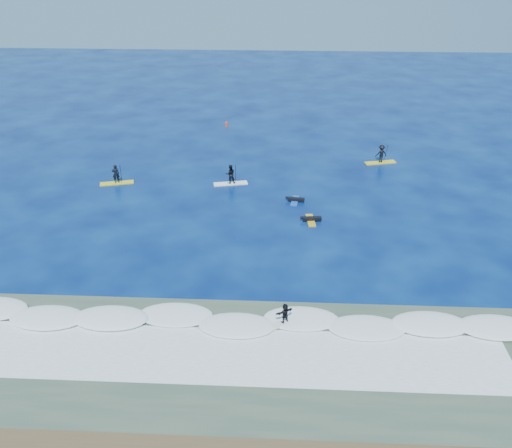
{
  "coord_description": "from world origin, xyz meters",
  "views": [
    {
      "loc": [
        3.63,
        -38.69,
        22.03
      ],
      "look_at": [
        1.54,
        2.45,
        0.6
      ],
      "focal_mm": 40.0,
      "sensor_mm": 36.0,
      "label": 1
    }
  ],
  "objects_px": {
    "sup_paddler_left": "(116,177)",
    "wave_surfer": "(285,314)",
    "sup_paddler_center": "(230,176)",
    "prone_paddler_near": "(311,219)",
    "sup_paddler_right": "(381,155)",
    "marker_buoy": "(227,124)",
    "prone_paddler_far": "(295,200)"
  },
  "relations": [
    {
      "from": "sup_paddler_left",
      "to": "sup_paddler_center",
      "type": "xyz_separation_m",
      "value": [
        11.04,
        0.45,
        0.15
      ]
    },
    {
      "from": "prone_paddler_far",
      "to": "sup_paddler_right",
      "type": "bearing_deg",
      "value": -35.41
    },
    {
      "from": "sup_paddler_center",
      "to": "wave_surfer",
      "type": "distance_m",
      "value": 22.49
    },
    {
      "from": "sup_paddler_left",
      "to": "wave_surfer",
      "type": "relative_size",
      "value": 1.72
    },
    {
      "from": "sup_paddler_center",
      "to": "sup_paddler_right",
      "type": "relative_size",
      "value": 0.99
    },
    {
      "from": "wave_surfer",
      "to": "sup_paddler_left",
      "type": "bearing_deg",
      "value": 93.57
    },
    {
      "from": "prone_paddler_far",
      "to": "marker_buoy",
      "type": "relative_size",
      "value": 2.91
    },
    {
      "from": "sup_paddler_left",
      "to": "sup_paddler_center",
      "type": "height_order",
      "value": "sup_paddler_center"
    },
    {
      "from": "sup_paddler_right",
      "to": "marker_buoy",
      "type": "height_order",
      "value": "sup_paddler_right"
    },
    {
      "from": "sup_paddler_center",
      "to": "marker_buoy",
      "type": "bearing_deg",
      "value": 84.64
    },
    {
      "from": "prone_paddler_near",
      "to": "marker_buoy",
      "type": "bearing_deg",
      "value": 15.48
    },
    {
      "from": "sup_paddler_center",
      "to": "marker_buoy",
      "type": "xyz_separation_m",
      "value": [
        -2.13,
        17.93,
        -0.52
      ]
    },
    {
      "from": "marker_buoy",
      "to": "sup_paddler_center",
      "type": "bearing_deg",
      "value": -83.21
    },
    {
      "from": "sup_paddler_left",
      "to": "prone_paddler_near",
      "type": "height_order",
      "value": "sup_paddler_left"
    },
    {
      "from": "prone_paddler_far",
      "to": "marker_buoy",
      "type": "distance_m",
      "value": 23.12
    },
    {
      "from": "prone_paddler_near",
      "to": "sup_paddler_left",
      "type": "bearing_deg",
      "value": 63.94
    },
    {
      "from": "sup_paddler_center",
      "to": "sup_paddler_right",
      "type": "xyz_separation_m",
      "value": [
        15.29,
        6.36,
        0.05
      ]
    },
    {
      "from": "prone_paddler_near",
      "to": "wave_surfer",
      "type": "height_order",
      "value": "wave_surfer"
    },
    {
      "from": "sup_paddler_right",
      "to": "marker_buoy",
      "type": "relative_size",
      "value": 4.41
    },
    {
      "from": "sup_paddler_left",
      "to": "prone_paddler_far",
      "type": "relative_size",
      "value": 1.47
    },
    {
      "from": "prone_paddler_far",
      "to": "wave_surfer",
      "type": "distance_m",
      "value": 18.23
    },
    {
      "from": "prone_paddler_near",
      "to": "marker_buoy",
      "type": "xyz_separation_m",
      "value": [
        -9.63,
        25.4,
        0.17
      ]
    },
    {
      "from": "sup_paddler_left",
      "to": "prone_paddler_far",
      "type": "xyz_separation_m",
      "value": [
        17.24,
        -3.2,
        -0.54
      ]
    },
    {
      "from": "prone_paddler_far",
      "to": "wave_surfer",
      "type": "bearing_deg",
      "value": -175.74
    },
    {
      "from": "sup_paddler_left",
      "to": "wave_surfer",
      "type": "distance_m",
      "value": 26.97
    },
    {
      "from": "prone_paddler_far",
      "to": "wave_surfer",
      "type": "xyz_separation_m",
      "value": [
        -0.82,
        -18.2,
        0.65
      ]
    },
    {
      "from": "sup_paddler_right",
      "to": "marker_buoy",
      "type": "bearing_deg",
      "value": 132.1
    },
    {
      "from": "prone_paddler_near",
      "to": "wave_surfer",
      "type": "xyz_separation_m",
      "value": [
        -2.12,
        -14.36,
        0.64
      ]
    },
    {
      "from": "sup_paddler_center",
      "to": "marker_buoy",
      "type": "distance_m",
      "value": 18.06
    },
    {
      "from": "sup_paddler_center",
      "to": "prone_paddler_near",
      "type": "xyz_separation_m",
      "value": [
        7.5,
        -7.48,
        -0.69
      ]
    },
    {
      "from": "sup_paddler_right",
      "to": "wave_surfer",
      "type": "distance_m",
      "value": 29.89
    },
    {
      "from": "sup_paddler_right",
      "to": "prone_paddler_near",
      "type": "height_order",
      "value": "sup_paddler_right"
    }
  ]
}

